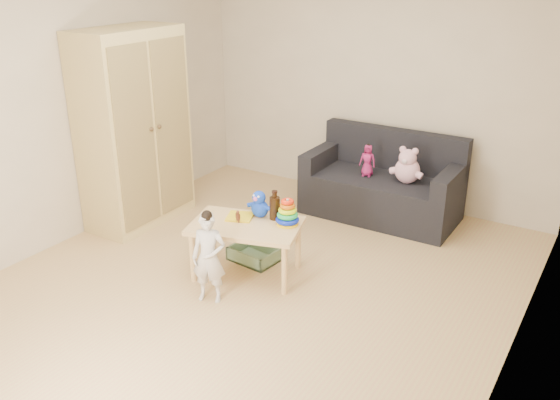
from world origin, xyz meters
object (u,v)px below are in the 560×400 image
Objects in this scene: play_table at (246,249)px; toddler at (209,259)px; wardrobe at (134,129)px; sofa at (381,196)px.

play_table is 1.24× the size of toddler.
toddler is at bearing -28.83° from wardrobe.
sofa is 2.29m from toddler.
wardrobe reaches higher than sofa.
wardrobe is 1.24× the size of sofa.
toddler is (1.56, -0.86, -0.60)m from wardrobe.
sofa is 1.81m from play_table.
wardrobe is 1.88m from toddler.
play_table is (1.58, -0.38, -0.72)m from wardrobe.
wardrobe is 2.65× the size of toddler.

